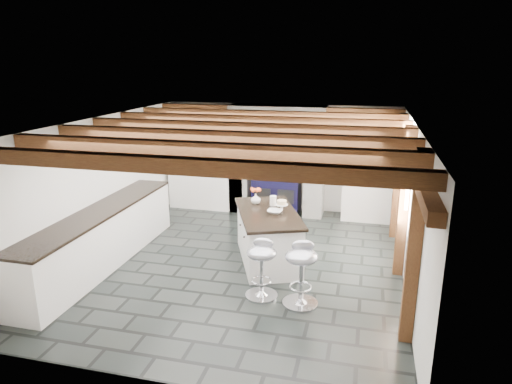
% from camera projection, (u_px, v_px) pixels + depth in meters
% --- Properties ---
extents(ground, '(6.00, 6.00, 0.00)m').
position_uv_depth(ground, '(244.00, 262.00, 7.48)').
color(ground, black).
rests_on(ground, ground).
extents(room_shell, '(6.00, 6.03, 6.00)m').
position_uv_depth(room_shell, '(233.00, 177.00, 8.64)').
color(room_shell, white).
rests_on(room_shell, ground).
extents(range_cooker, '(1.00, 0.63, 0.99)m').
position_uv_depth(range_cooker, '(277.00, 191.00, 9.84)').
color(range_cooker, black).
rests_on(range_cooker, ground).
extents(kitchen_island, '(1.48, 1.93, 1.13)m').
position_uv_depth(kitchen_island, '(268.00, 236.00, 7.44)').
color(kitchen_island, white).
rests_on(kitchen_island, ground).
extents(bar_stool_near, '(0.53, 0.53, 0.90)m').
position_uv_depth(bar_stool_near, '(301.00, 266.00, 6.05)').
color(bar_stool_near, silver).
rests_on(bar_stool_near, ground).
extents(bar_stool_far, '(0.45, 0.45, 0.84)m').
position_uv_depth(bar_stool_far, '(262.00, 262.00, 6.27)').
color(bar_stool_far, silver).
rests_on(bar_stool_far, ground).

